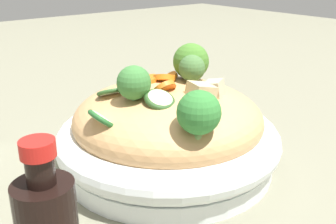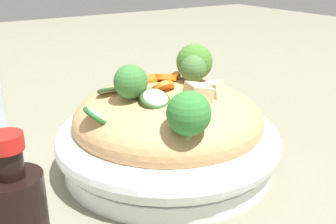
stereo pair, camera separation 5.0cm
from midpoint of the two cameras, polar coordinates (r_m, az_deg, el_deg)
ground_plane at (r=0.55m, az=2.64°, el=-7.61°), size 3.00×3.00×0.00m
serving_bowl at (r=0.54m, az=2.69°, el=-4.65°), size 0.29×0.29×0.06m
noodle_heap at (r=0.52m, az=2.74°, el=-0.97°), size 0.24×0.24×0.09m
broccoli_florets at (r=0.48m, az=4.75°, el=4.21°), size 0.17×0.18×0.08m
carrot_coins at (r=0.49m, az=3.40°, el=2.77°), size 0.09×0.16×0.04m
zucchini_slices at (r=0.48m, az=-3.38°, el=1.52°), size 0.10×0.11×0.04m
chicken_chunks at (r=0.48m, az=8.07°, el=2.63°), size 0.06×0.04×0.03m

